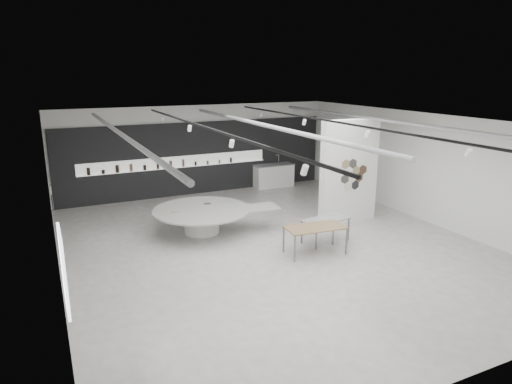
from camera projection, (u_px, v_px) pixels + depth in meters
name	position (u px, v px, depth m)	size (l,w,h in m)	color
room	(270.00, 180.00, 13.41)	(12.02, 14.02, 3.82)	beige
back_wall_display	(197.00, 158.00, 19.60)	(11.80, 0.27, 3.10)	black
partition_column	(349.00, 172.00, 15.84)	(2.20, 0.38, 3.60)	white
display_island	(204.00, 217.00, 14.99)	(4.17, 3.38, 0.82)	white
sample_table_wood	(315.00, 229.00, 13.21)	(1.81, 1.03, 0.82)	olive
sample_table_stone	(326.00, 221.00, 14.12)	(1.57, 0.99, 0.75)	gray
kitchen_counter	(274.00, 176.00, 20.96)	(1.86, 0.76, 1.46)	white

